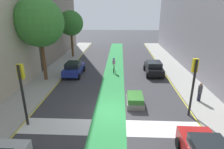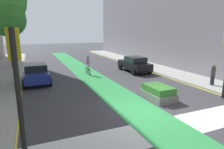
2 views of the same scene
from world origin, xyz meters
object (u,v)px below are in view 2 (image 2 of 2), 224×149
at_px(car_blue_left_far, 36,73).
at_px(median_planter, 158,93).
at_px(pedestrian_sidewalk_right_a, 213,75).
at_px(street_tree_far, 8,20).
at_px(traffic_signal_near_left, 16,71).
at_px(cyclist_in_lane, 88,65).
at_px(car_black_right_far, 135,64).

relative_size(car_blue_left_far, median_planter, 2.01).
xyz_separation_m(car_blue_left_far, pedestrian_sidewalk_right_a, (12.02, -6.43, 0.14)).
relative_size(car_blue_left_far, street_tree_far, 0.59).
distance_m(traffic_signal_near_left, pedestrian_sidewalk_right_a, 13.42).
relative_size(cyclist_in_lane, pedestrian_sidewalk_right_a, 1.19).
bearing_deg(car_black_right_far, traffic_signal_near_left, -133.41).
bearing_deg(cyclist_in_lane, median_planter, -76.39).
bearing_deg(pedestrian_sidewalk_right_a, street_tree_far, 133.44).
height_order(car_blue_left_far, pedestrian_sidewalk_right_a, pedestrian_sidewalk_right_a).
bearing_deg(cyclist_in_lane, traffic_signal_near_left, -115.56).
xyz_separation_m(traffic_signal_near_left, car_blue_left_far, (0.74, 10.06, -2.14)).
xyz_separation_m(street_tree_far, median_planter, (8.93, -15.70, -4.94)).
relative_size(traffic_signal_near_left, car_blue_left_far, 0.99).
bearing_deg(car_blue_left_far, street_tree_far, 104.58).
height_order(traffic_signal_near_left, car_black_right_far, traffic_signal_near_left).
height_order(cyclist_in_lane, pedestrian_sidewalk_right_a, cyclist_in_lane).
xyz_separation_m(traffic_signal_near_left, pedestrian_sidewalk_right_a, (12.76, 3.63, -2.00)).
bearing_deg(cyclist_in_lane, car_black_right_far, -6.60).
xyz_separation_m(traffic_signal_near_left, cyclist_in_lane, (5.41, 11.32, -1.97)).
distance_m(traffic_signal_near_left, median_planter, 8.40).
relative_size(traffic_signal_near_left, median_planter, 2.00).
bearing_deg(car_blue_left_far, median_planter, -46.58).
height_order(car_black_right_far, street_tree_far, street_tree_far).
bearing_deg(traffic_signal_near_left, car_black_right_far, 46.59).
bearing_deg(street_tree_far, cyclist_in_lane, -46.84).
bearing_deg(traffic_signal_near_left, median_planter, 21.91).
xyz_separation_m(cyclist_in_lane, street_tree_far, (-6.92, 7.37, 4.37)).
relative_size(street_tree_far, median_planter, 3.41).
xyz_separation_m(cyclist_in_lane, pedestrian_sidewalk_right_a, (7.35, -7.69, -0.03)).
height_order(traffic_signal_near_left, cyclist_in_lane, traffic_signal_near_left).
xyz_separation_m(car_black_right_far, street_tree_far, (-11.69, 7.93, 4.54)).
bearing_deg(pedestrian_sidewalk_right_a, traffic_signal_near_left, -164.13).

